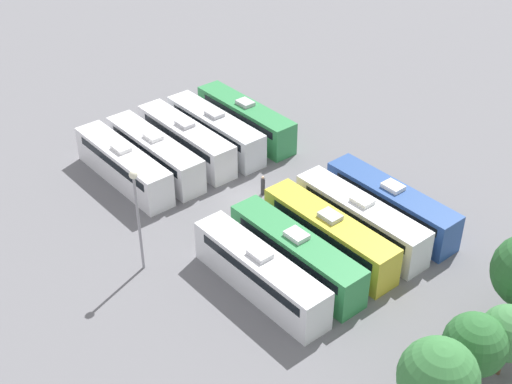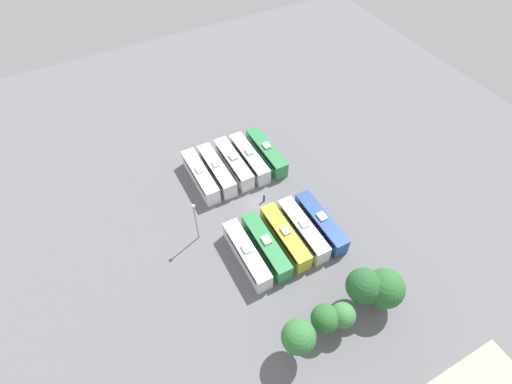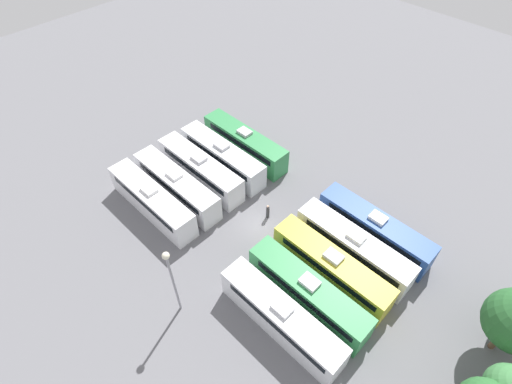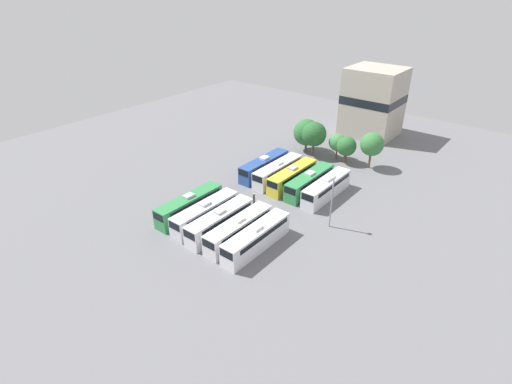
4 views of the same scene
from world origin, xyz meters
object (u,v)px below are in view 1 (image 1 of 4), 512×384
Objects in this scene: bus_2 at (186,140)px; tree_3 at (475,345)px; tree_2 at (508,333)px; tree_4 at (438,378)px; bus_7 at (329,234)px; worker_person at (263,186)px; bus_9 at (260,272)px; bus_4 at (123,164)px; light_pole at (137,205)px; bus_6 at (361,218)px; bus_0 at (246,118)px; bus_3 at (155,153)px; bus_5 at (391,204)px; bus_1 at (215,129)px; bus_8 at (296,253)px.

bus_2 is 32.85m from tree_3.
tree_4 reaches higher than tree_2.
bus_7 is at bearing 90.01° from bus_2.
tree_3 is 4.95m from tree_4.
bus_9 is at bearing 48.62° from worker_person.
bus_4 is 12.54m from light_pole.
bus_6 is 9.96m from bus_9.
bus_2 is at bearing -94.64° from tree_3.
bus_0 is at bearing -112.96° from tree_4.
tree_4 is at bearing 100.63° from light_pole.
bus_3 is 1.00× the size of bus_7.
bus_9 reaches higher than worker_person.
tree_2 is at bearing 112.87° from bus_9.
bus_0 and bus_6 have the same top height.
bus_0 is 1.00× the size of bus_9.
tree_4 reaches higher than bus_7.
bus_7 is at bearing -3.38° from bus_5.
bus_2 is 9.32m from worker_person.
bus_4 and bus_5 have the same top height.
bus_1 reaches higher than worker_person.
bus_2 and bus_4 have the same top height.
bus_4 is at bearing -1.20° from bus_0.
bus_1 is at bearing -118.67° from bus_9.
light_pole is (8.17, 10.73, 3.89)m from bus_3.
bus_2 is 1.00× the size of bus_5.
light_pole is at bearing 65.07° from bus_4.
bus_3 is at bearing -79.28° from bus_7.
worker_person is at bearing 58.62° from bus_0.
bus_6 is at bearing 179.25° from bus_9.
tree_2 is at bearing 86.12° from worker_person.
light_pole reaches higher than bus_7.
bus_1 is 9.74m from bus_4.
bus_1 and bus_9 have the same top height.
light_pole is at bearing -67.72° from tree_3.
bus_0 and bus_2 have the same top height.
bus_5 is at bearing 89.32° from bus_0.
bus_0 is 1.00× the size of bus_4.
bus_7 is 2.21× the size of tree_3.
tree_3 reaches higher than bus_3.
bus_4 is 18.60m from bus_8.
bus_1 is at bearing -100.14° from tree_3.
bus_7 is at bearing -91.36° from tree_2.
bus_3 is (3.43, 0.12, 0.00)m from bus_2.
bus_2 is 18.26m from bus_7.
bus_2 and bus_5 have the same top height.
bus_4 is 33.60m from tree_4.
worker_person is at bearing -99.51° from tree_3.
bus_6 is at bearing 118.08° from bus_4.
bus_3 is 6.55× the size of worker_person.
bus_4 is at bearing -91.33° from tree_4.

